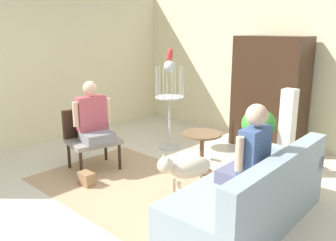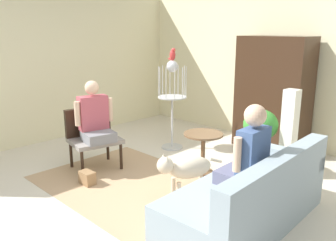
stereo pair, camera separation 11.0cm
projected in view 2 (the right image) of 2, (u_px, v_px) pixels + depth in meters
The scene contains 16 objects.
ground_plane at pixel (151, 191), 4.55m from camera, with size 7.08×7.08×0.00m, color beige.
back_wall at pixel (276, 67), 6.28m from camera, with size 6.39×0.12×2.68m, color beige.
left_wall at pixel (51, 66), 6.44m from camera, with size 0.12×6.50×2.68m, color beige.
area_rug at pixel (145, 190), 4.57m from camera, with size 3.03×1.83×0.01m, color tan.
couch at pixel (250, 198), 3.73m from camera, with size 0.99×2.05×0.83m.
armchair at pixel (92, 132), 5.26m from camera, with size 0.70×0.79×0.87m.
person_on_couch at pixel (248, 154), 3.61m from camera, with size 0.46×0.54×0.87m.
person_on_armchair at pixel (95, 117), 5.08m from camera, with size 0.52×0.56×0.84m.
round_end_table at pixel (203, 146), 5.03m from camera, with size 0.55×0.55×0.59m.
dog at pixel (186, 168), 4.42m from camera, with size 0.46×0.84×0.55m.
bird_cage_stand at pixel (172, 98), 5.98m from camera, with size 0.48×0.48×1.50m.
parrot at pixel (173, 54), 5.79m from camera, with size 0.17×0.10×0.20m.
potted_plant at pixel (260, 133), 5.10m from camera, with size 0.49×0.49×0.90m.
column_lamp at pixel (289, 134), 4.90m from camera, with size 0.20×0.20×1.22m.
armoire_cabinet at pixel (273, 94), 5.97m from camera, with size 1.17×0.56×1.89m, color #382316.
handbag at pixel (87, 178), 4.73m from camera, with size 0.22×0.14×0.18m, color #99724C.
Camera 2 is at (3.10, -2.81, 2.01)m, focal length 38.33 mm.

